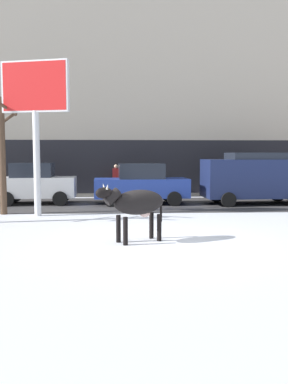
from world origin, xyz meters
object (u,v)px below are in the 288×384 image
car_navy_van (255,177)px  pedestrian_by_cars (116,181)px  car_white_hatchback (36,184)px  billboard (35,96)px  pedestrian_far_left (148,181)px  bare_tree_left_lot (3,150)px  cow_black (136,203)px  pedestrian_near_billboard (136,181)px  car_blue_sedan (141,184)px

car_navy_van → pedestrian_by_cars: car_navy_van is taller
car_white_hatchback → pedestrian_by_cars: (3.59, 2.58, -0.05)m
billboard → pedestrian_far_left: (4.38, 6.29, -3.43)m
pedestrian_far_left → bare_tree_left_lot: bearing=-134.7°
car_white_hatchback → pedestrian_by_cars: car_white_hatchback is taller
pedestrian_by_cars → pedestrian_far_left: size_ratio=1.00×
pedestrian_by_cars → bare_tree_left_lot: (-4.09, -5.78, 1.51)m
cow_black → pedestrian_near_billboard: 11.01m
billboard → bare_tree_left_lot: bearing=159.3°
car_navy_van → pedestrian_near_billboard: (-5.28, 3.15, -0.36)m
billboard → car_blue_sedan: (3.93, 3.43, -3.41)m
car_blue_sedan → pedestrian_far_left: bearing=81.0°
car_navy_van → bare_tree_left_lot: bearing=-165.8°
car_blue_sedan → bare_tree_left_lot: size_ratio=0.92×
car_white_hatchback → bare_tree_left_lot: (-0.50, -3.21, 1.47)m
car_navy_van → pedestrian_far_left: car_navy_van is taller
cow_black → billboard: bearing=126.3°
car_navy_van → pedestrian_near_billboard: car_navy_van is taller
pedestrian_near_billboard → pedestrian_by_cars: same height
billboard → car_white_hatchback: (-0.85, 3.72, -3.39)m
billboard → cow_black: bearing=-53.7°
pedestrian_near_billboard → car_blue_sedan: bearing=-87.1°
car_white_hatchback → car_blue_sedan: size_ratio=0.84×
car_white_hatchback → pedestrian_far_left: bearing=26.2°
car_navy_van → pedestrian_by_cars: 7.08m
bare_tree_left_lot → car_blue_sedan: bearing=28.9°
cow_black → bare_tree_left_lot: bare_tree_left_lot is taller
car_blue_sedan → pedestrian_far_left: car_blue_sedan is taller
bare_tree_left_lot → car_navy_van: bearing=14.2°
billboard → car_navy_van: 10.08m
cow_black → pedestrian_by_cars: (-0.73, 11.00, -0.11)m
cow_black → pedestrian_near_billboard: size_ratio=1.08×
pedestrian_far_left → car_navy_van: bearing=-33.9°
car_white_hatchback → car_navy_van: 9.94m
pedestrian_by_cars → pedestrian_far_left: (1.64, 0.00, 0.00)m
car_blue_sedan → car_navy_van: (5.14, -0.28, 0.33)m
pedestrian_by_cars → billboard: bearing=-113.5°
car_white_hatchback → pedestrian_far_left: car_white_hatchback is taller
cow_black → bare_tree_left_lot: 7.24m
car_navy_van → pedestrian_far_left: size_ratio=2.71×
cow_black → bare_tree_left_lot: size_ratio=0.40×
pedestrian_by_cars → pedestrian_far_left: bearing=0.0°
billboard → pedestrian_near_billboard: (3.79, 6.29, -3.43)m
cow_black → pedestrian_near_billboard: (0.32, 11.00, -0.11)m
billboard → pedestrian_near_billboard: size_ratio=3.21×
car_navy_van → bare_tree_left_lot: bare_tree_left_lot is taller
pedestrian_far_left → bare_tree_left_lot: bare_tree_left_lot is taller
billboard → bare_tree_left_lot: billboard is taller
pedestrian_by_cars → bare_tree_left_lot: size_ratio=0.37×
pedestrian_near_billboard → car_white_hatchback: bearing=-151.0°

